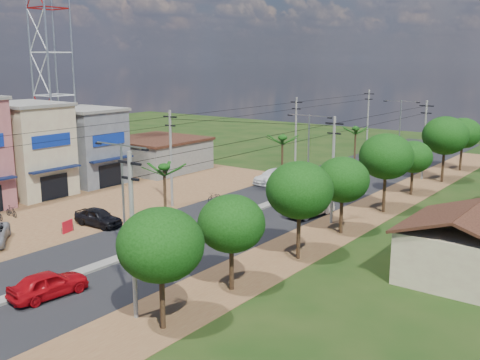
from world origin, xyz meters
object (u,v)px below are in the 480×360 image
object	(u,v)px
car_white_far	(273,177)
roadside_sign	(68,227)
car_silver_mid	(310,207)
moto_rider_east	(43,293)
car_parked_dark	(98,217)
car_red_near	(48,285)

from	to	relation	value
car_white_far	roadside_sign	size ratio (longest dim) A/B	4.38
car_silver_mid	roadside_sign	size ratio (longest dim) A/B	4.17
moto_rider_east	car_parked_dark	bearing A→B (deg)	-56.73
moto_rider_east	car_red_near	bearing A→B (deg)	-72.07
car_silver_mid	moto_rider_east	bearing A→B (deg)	91.30
car_parked_dark	roadside_sign	xyz separation A→B (m)	(-0.50, -2.66, -0.24)
car_parked_dark	roadside_sign	distance (m)	2.71
car_red_near	car_silver_mid	distance (m)	24.30
car_silver_mid	roadside_sign	distance (m)	20.42
car_red_near	roadside_sign	xyz separation A→B (m)	(-9.50, 8.30, -0.28)
roadside_sign	car_silver_mid	bearing A→B (deg)	34.93
car_parked_dark	moto_rider_east	distance (m)	14.70
roadside_sign	moto_rider_east	bearing A→B (deg)	-57.67
car_silver_mid	car_parked_dark	xyz separation A→B (m)	(-12.50, -13.09, -0.08)
moto_rider_east	roadside_sign	size ratio (longest dim) A/B	1.59
car_red_near	car_parked_dark	size ratio (longest dim) A/B	1.05
car_red_near	moto_rider_east	world-z (taller)	car_red_near
car_red_near	roadside_sign	distance (m)	12.62
car_white_far	roadside_sign	world-z (taller)	car_white_far
car_red_near	car_silver_mid	world-z (taller)	car_silver_mid
car_red_near	car_silver_mid	xyz separation A→B (m)	(3.50, 24.04, 0.04)
car_parked_dark	car_red_near	bearing A→B (deg)	-143.89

